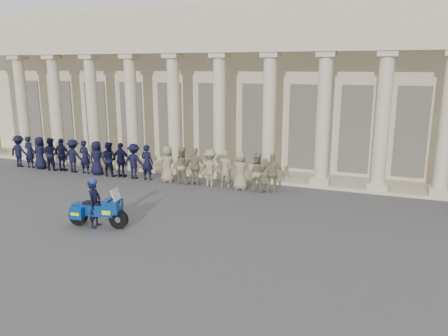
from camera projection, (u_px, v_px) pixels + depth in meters
ground at (169, 232)px, 15.14m from camera, size 90.00×90.00×0.00m
building at (278, 85)px, 27.52m from camera, size 40.00×12.50×9.00m
officer_rank at (129, 161)px, 22.41m from camera, size 16.08×0.69×1.82m
motorcycle at (98, 210)px, 15.54m from camera, size 2.28×1.03×1.46m
rider at (94, 203)px, 15.51m from camera, size 0.50×0.68×1.80m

